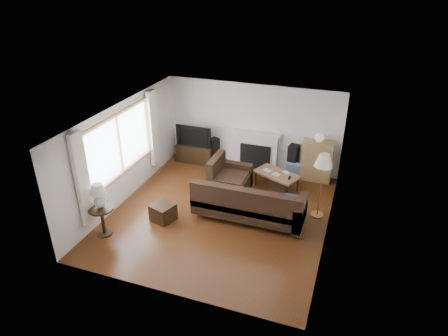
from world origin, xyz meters
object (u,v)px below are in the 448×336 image
(bookshelf, at_px, (317,161))
(sectional_sofa, at_px, (249,201))
(floor_lamp, at_px, (321,186))
(side_table, at_px, (103,221))
(coffee_table, at_px, (276,181))
(tv_stand, at_px, (196,153))

(bookshelf, xyz_separation_m, sectional_sofa, (-1.20, -2.43, -0.12))
(floor_lamp, distance_m, side_table, 4.98)
(bookshelf, xyz_separation_m, coffee_table, (-0.91, -0.85, -0.34))
(bookshelf, bearing_deg, coffee_table, -137.05)
(bookshelf, height_order, floor_lamp, floor_lamp)
(coffee_table, bearing_deg, floor_lamp, -14.38)
(tv_stand, xyz_separation_m, coffee_table, (2.67, -0.79, -0.05))
(floor_lamp, xyz_separation_m, side_table, (-4.37, -2.34, -0.47))
(sectional_sofa, distance_m, floor_lamp, 1.69)
(bookshelf, bearing_deg, floor_lamp, -79.97)
(bookshelf, relative_size, side_table, 1.66)
(side_table, bearing_deg, floor_lamp, 28.17)
(bookshelf, height_order, sectional_sofa, bookshelf)
(tv_stand, distance_m, coffee_table, 2.79)
(floor_lamp, bearing_deg, bookshelf, 100.03)
(tv_stand, bearing_deg, sectional_sofa, -45.03)
(tv_stand, height_order, floor_lamp, floor_lamp)
(coffee_table, relative_size, floor_lamp, 0.72)
(tv_stand, height_order, sectional_sofa, sectional_sofa)
(bookshelf, relative_size, sectional_sofa, 0.41)
(tv_stand, xyz_separation_m, sectional_sofa, (2.38, -2.38, 0.17))
(tv_stand, height_order, bookshelf, bookshelf)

